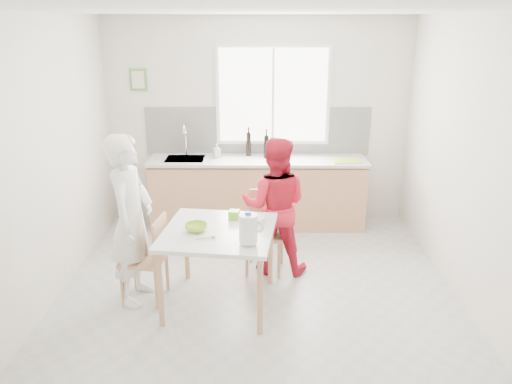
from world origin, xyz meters
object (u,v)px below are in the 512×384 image
dining_table (219,238)px  milk_jug (249,228)px  chair_far (265,227)px  person_white (131,220)px  bowl_white (254,219)px  person_red (275,206)px  bowl_green (196,227)px  wine_bottle_a (249,144)px  wine_bottle_b (266,146)px  chair_left (150,255)px

dining_table → milk_jug: 0.49m
chair_far → milk_jug: size_ratio=3.13×
dining_table → person_white: size_ratio=0.68×
bowl_white → milk_jug: bearing=-94.5°
person_red → person_white: bearing=31.0°
bowl_green → wine_bottle_a: wine_bottle_a is taller
person_white → bowl_green: person_white is taller
wine_bottle_b → bowl_green: bearing=-107.7°
person_white → person_red: person_white is taller
wine_bottle_a → person_white: bearing=-117.3°
person_white → bowl_green: (0.63, -0.13, -0.02)m
wine_bottle_b → chair_left: bearing=-119.8°
dining_table → bowl_green: bearing=-173.0°
wine_bottle_b → milk_jug: bearing=-94.4°
milk_jug → wine_bottle_a: 2.50m
bowl_green → bowl_white: 0.58m
dining_table → chair_far: size_ratio=1.29×
chair_left → person_red: (1.23, 0.63, 0.27)m
chair_left → person_red: person_red is taller
person_red → wine_bottle_a: bearing=-71.1°
chair_left → bowl_white: 1.07m
dining_table → wine_bottle_b: (0.47, 2.10, 0.37)m
chair_far → person_red: (0.10, -0.05, 0.27)m
chair_left → person_red: size_ratio=0.58×
dining_table → milk_jug: milk_jug is taller
person_red → bowl_green: bearing=51.7°
dining_table → chair_far: 0.91m
dining_table → chair_far: (0.45, 0.77, -0.22)m
dining_table → bowl_green: 0.24m
chair_left → wine_bottle_a: size_ratio=2.69×
dining_table → person_white: person_white is taller
chair_far → chair_left: bearing=-141.7°
person_white → person_red: (1.38, 0.61, -0.08)m
person_white → bowl_green: 0.64m
person_red → wine_bottle_b: 1.42m
wine_bottle_a → bowl_green: bearing=-101.4°
person_red → milk_jug: bearing=83.0°
person_red → milk_jug: 1.08m
dining_table → wine_bottle_a: wine_bottle_a is taller
chair_left → person_white: (-0.15, 0.02, 0.36)m
chair_left → milk_jug: 1.14m
chair_left → bowl_white: size_ratio=4.18×
bowl_white → wine_bottle_a: wine_bottle_a is taller
bowl_green → bowl_white: size_ratio=1.03×
person_red → bowl_green: size_ratio=7.07×
chair_left → person_white: bearing=-90.0°
bowl_green → bowl_white: bearing=23.9°
person_white → dining_table: bearing=-90.0°
person_white → wine_bottle_b: bearing=-26.1°
bowl_green → dining_table: bearing=7.0°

